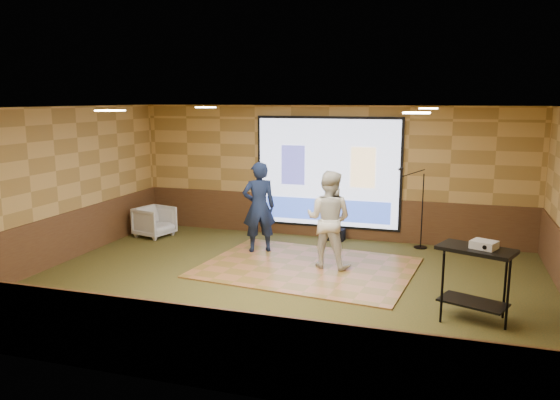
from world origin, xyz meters
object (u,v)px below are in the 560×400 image
(player_left, at_px, (259,207))
(player_right, at_px, (329,219))
(mic_stand, at_px, (419,225))
(dance_floor, at_px, (307,267))
(duffel_bag, at_px, (335,234))
(av_table, at_px, (475,268))
(projector, at_px, (484,245))
(banquet_chair, at_px, (155,222))
(projector_screen, at_px, (327,174))

(player_left, relative_size, player_right, 1.02)
(player_right, bearing_deg, mic_stand, -120.28)
(dance_floor, height_order, duffel_bag, duffel_bag)
(mic_stand, bearing_deg, av_table, -83.60)
(av_table, bearing_deg, duffel_bag, 126.09)
(player_right, distance_m, duffel_bag, 2.23)
(av_table, distance_m, mic_stand, 3.91)
(player_left, xyz_separation_m, projector, (4.21, -2.42, 0.17))
(projector, distance_m, mic_stand, 3.98)
(player_left, distance_m, av_table, 4.77)
(player_left, xyz_separation_m, player_right, (1.59, -0.61, -0.02))
(av_table, relative_size, banquet_chair, 1.41)
(player_left, distance_m, duffel_bag, 2.11)
(mic_stand, distance_m, banquet_chair, 5.94)
(dance_floor, xyz_separation_m, av_table, (2.89, -1.66, 0.76))
(dance_floor, height_order, player_left, player_left)
(player_left, distance_m, banquet_chair, 2.87)
(projector, bearing_deg, mic_stand, 130.35)
(projector, distance_m, duffel_bag, 4.94)
(player_right, xyz_separation_m, av_table, (2.52, -1.80, -0.16))
(dance_floor, distance_m, player_left, 1.72)
(av_table, distance_m, projector, 0.37)
(player_right, height_order, banquet_chair, player_right)
(projector_screen, distance_m, projector, 5.14)
(player_right, bearing_deg, player_left, -13.40)
(projector_screen, height_order, av_table, projector_screen)
(player_left, relative_size, banquet_chair, 2.43)
(dance_floor, height_order, mic_stand, mic_stand)
(player_left, height_order, mic_stand, player_left)
(dance_floor, relative_size, player_left, 2.06)
(player_left, distance_m, projector, 4.86)
(mic_stand, height_order, banquet_chair, mic_stand)
(player_right, height_order, av_table, player_right)
(banquet_chair, xyz_separation_m, duffel_bag, (4.05, 0.91, -0.22))
(projector_screen, relative_size, banquet_chair, 4.34)
(dance_floor, height_order, av_table, av_table)
(banquet_chair, distance_m, duffel_bag, 4.16)
(dance_floor, bearing_deg, av_table, -29.97)
(player_left, xyz_separation_m, av_table, (4.11, -2.42, -0.18))
(duffel_bag, bearing_deg, dance_floor, -91.92)
(player_left, relative_size, av_table, 1.73)
(av_table, relative_size, duffel_bag, 2.55)
(player_right, distance_m, mic_stand, 2.53)
(banquet_chair, bearing_deg, av_table, -98.78)
(player_right, xyz_separation_m, duffel_bag, (-0.30, 2.06, -0.81))
(projector_screen, xyz_separation_m, dance_floor, (0.16, -2.38, -1.46))
(av_table, bearing_deg, player_right, 144.39)
(duffel_bag, bearing_deg, player_left, -132.01)
(dance_floor, relative_size, banquet_chair, 5.01)
(player_right, bearing_deg, projector_screen, -69.08)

